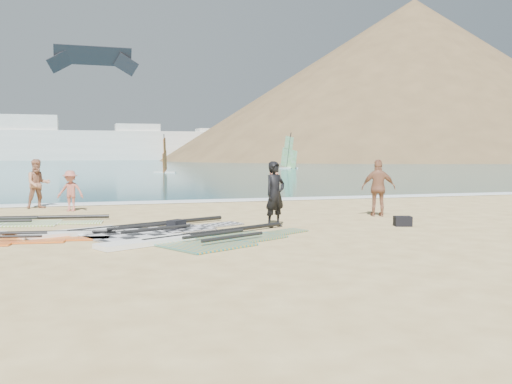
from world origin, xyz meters
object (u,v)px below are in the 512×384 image
object	(u,v)px
gear_bag_far	(403,221)
person_wetsuit	(275,194)
rig_grey	(125,231)
beachgoer_left	(38,184)
rig_orange	(197,240)
gear_bag_near	(176,225)
beachgoer_right	(274,187)
beachgoer_mid	(70,191)
beachgoer_back	(378,188)

from	to	relation	value
gear_bag_far	person_wetsuit	bearing A→B (deg)	165.59
rig_grey	beachgoer_left	bearing A→B (deg)	84.58
rig_orange	gear_bag_far	xyz separation A→B (m)	(6.52, 1.19, 0.10)
gear_bag_near	beachgoer_right	xyz separation A→B (m)	(5.33, 7.14, 0.60)
gear_bag_near	beachgoer_left	distance (m)	9.06
rig_grey	gear_bag_near	xyz separation A→B (m)	(1.46, 0.12, 0.10)
beachgoer_left	beachgoer_mid	xyz separation A→B (m)	(1.26, -1.49, -0.21)
gear_bag_far	beachgoer_mid	world-z (taller)	beachgoer_mid
person_wetsuit	beachgoer_left	size ratio (longest dim) A/B	1.00
rig_grey	beachgoer_back	bearing A→B (deg)	-13.60
rig_orange	beachgoer_back	xyz separation A→B (m)	(7.14, 3.84, 0.94)
rig_grey	rig_orange	world-z (taller)	rig_grey
beachgoer_left	person_wetsuit	bearing A→B (deg)	-63.93
rig_grey	gear_bag_far	bearing A→B (deg)	-31.13
beachgoer_mid	beachgoer_right	size ratio (longest dim) A/B	1.03
rig_orange	beachgoer_mid	size ratio (longest dim) A/B	3.79
beachgoer_mid	beachgoer_back	distance (m)	11.42
beachgoer_left	beachgoer_mid	world-z (taller)	beachgoer_left
gear_bag_far	beachgoer_left	world-z (taller)	beachgoer_left
rig_grey	beachgoer_left	world-z (taller)	beachgoer_left
gear_bag_near	person_wetsuit	world-z (taller)	person_wetsuit
beachgoer_back	beachgoer_right	xyz separation A→B (m)	(-1.99, 5.54, -0.24)
person_wetsuit	gear_bag_near	bearing A→B (deg)	153.83
gear_bag_far	beachgoer_mid	bearing A→B (deg)	142.36
beachgoer_left	gear_bag_near	bearing A→B (deg)	-77.65
rig_grey	person_wetsuit	size ratio (longest dim) A/B	3.28
beachgoer_right	beachgoer_left	bearing A→B (deg)	109.36
gear_bag_near	beachgoer_mid	size ratio (longest dim) A/B	0.31
beachgoer_mid	gear_bag_far	bearing A→B (deg)	-17.41
person_wetsuit	beachgoer_back	size ratio (longest dim) A/B	0.99
beachgoer_right	beachgoer_back	bearing A→B (deg)	-136.12
beachgoer_back	beachgoer_right	size ratio (longest dim) A/B	1.31
person_wetsuit	beachgoer_back	bearing A→B (deg)	-3.67
person_wetsuit	rig_orange	bearing A→B (deg)	-166.76
gear_bag_far	beachgoer_left	bearing A→B (deg)	140.70
rig_orange	person_wetsuit	xyz separation A→B (m)	(2.77, 2.16, 0.93)
gear_bag_far	beachgoer_mid	size ratio (longest dim) A/B	0.33
person_wetsuit	beachgoer_mid	bearing A→B (deg)	107.76
rig_orange	beachgoer_back	bearing A→B (deg)	0.68
beachgoer_back	gear_bag_far	bearing A→B (deg)	98.71
rig_grey	gear_bag_near	distance (m)	1.46
gear_bag_near	beachgoer_back	xyz separation A→B (m)	(7.32, 1.60, 0.84)
beachgoer_mid	beachgoer_right	distance (m)	8.38
person_wetsuit	beachgoer_back	world-z (taller)	beachgoer_back
rig_orange	person_wetsuit	bearing A→B (deg)	10.35
person_wetsuit	beachgoer_right	distance (m)	7.60
rig_orange	gear_bag_near	world-z (taller)	gear_bag_near
beachgoer_right	rig_grey	bearing A→B (deg)	161.05
beachgoer_back	beachgoer_right	distance (m)	5.89
beachgoer_back	person_wetsuit	bearing A→B (deg)	42.96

